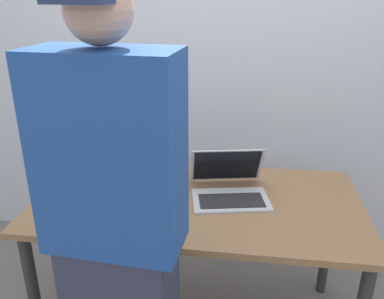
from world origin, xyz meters
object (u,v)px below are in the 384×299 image
(laptop, at_px, (229,186))
(beer_bottle_amber, at_px, (171,148))
(person_figure, at_px, (118,246))
(beer_bottle_dark, at_px, (178,160))

(laptop, distance_m, beer_bottle_amber, 0.43)
(beer_bottle_amber, xyz_separation_m, person_figure, (-0.01, -0.91, -0.00))
(laptop, xyz_separation_m, beer_bottle_dark, (-0.27, 0.14, 0.06))
(beer_bottle_amber, xyz_separation_m, beer_bottle_dark, (0.06, -0.13, -0.02))
(beer_bottle_dark, bearing_deg, beer_bottle_amber, 114.75)
(beer_bottle_amber, bearing_deg, laptop, -38.74)
(beer_bottle_dark, relative_size, person_figure, 0.16)
(laptop, xyz_separation_m, person_figure, (-0.34, -0.64, 0.07))
(person_figure, bearing_deg, beer_bottle_amber, 89.39)
(laptop, relative_size, person_figure, 0.24)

